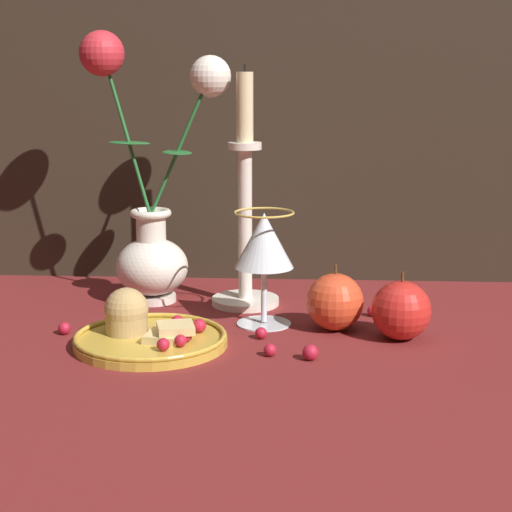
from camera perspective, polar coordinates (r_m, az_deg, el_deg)
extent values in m
plane|color=maroon|center=(1.15, -2.91, -4.64)|extent=(2.40, 2.40, 0.00)
cylinder|color=silver|center=(1.27, -6.89, -2.78)|extent=(0.07, 0.07, 0.01)
ellipsoid|color=silver|center=(1.26, -6.95, -0.71)|extent=(0.11, 0.11, 0.08)
cylinder|color=silver|center=(1.25, -7.01, 1.73)|extent=(0.04, 0.04, 0.05)
torus|color=silver|center=(1.24, -7.04, 2.86)|extent=(0.06, 0.06, 0.01)
cylinder|color=#23662D|center=(1.23, -8.61, 7.99)|extent=(0.07, 0.01, 0.23)
ellipsoid|color=#23662D|center=(1.23, -8.45, 7.47)|extent=(0.08, 0.07, 0.00)
sphere|color=red|center=(1.23, -10.24, 13.16)|extent=(0.06, 0.06, 0.06)
cylinder|color=#23662D|center=(1.23, -5.09, 7.34)|extent=(0.09, 0.02, 0.20)
ellipsoid|color=#23662D|center=(1.23, -5.28, 6.89)|extent=(0.06, 0.08, 0.00)
sphere|color=silver|center=(1.23, -3.06, 11.88)|extent=(0.06, 0.06, 0.06)
cylinder|color=gold|center=(1.07, -7.03, -5.70)|extent=(0.19, 0.19, 0.01)
torus|color=gold|center=(1.07, -7.05, -5.29)|extent=(0.19, 0.19, 0.01)
cylinder|color=tan|center=(1.09, -8.61, -4.32)|extent=(0.05, 0.05, 0.03)
sphere|color=tan|center=(1.08, -8.64, -3.55)|extent=(0.06, 0.06, 0.06)
cube|color=#DBBC7A|center=(1.06, -6.12, -5.37)|extent=(0.05, 0.05, 0.01)
cube|color=#DBBC7A|center=(1.05, -5.38, -4.80)|extent=(0.05, 0.05, 0.01)
sphere|color=#AD192D|center=(1.02, -6.21, -5.89)|extent=(0.02, 0.02, 0.02)
sphere|color=#AD192D|center=(1.03, -5.06, -5.65)|extent=(0.02, 0.02, 0.02)
sphere|color=#AD192D|center=(1.05, -4.71, -5.33)|extent=(0.02, 0.02, 0.02)
sphere|color=#AD192D|center=(1.08, -3.80, -4.66)|extent=(0.02, 0.02, 0.02)
sphere|color=#AD192D|center=(1.10, -5.25, -4.42)|extent=(0.02, 0.02, 0.02)
cylinder|color=silver|center=(1.15, 0.53, -4.48)|extent=(0.07, 0.07, 0.00)
cylinder|color=silver|center=(1.14, 0.53, -2.59)|extent=(0.01, 0.01, 0.07)
cone|color=silver|center=(1.12, 0.54, 1.06)|extent=(0.08, 0.08, 0.07)
cone|color=maroon|center=(1.13, 0.54, 0.51)|extent=(0.07, 0.07, 0.05)
torus|color=gold|center=(1.12, 0.54, 2.90)|extent=(0.08, 0.08, 0.00)
cylinder|color=silver|center=(1.25, -0.72, -3.01)|extent=(0.10, 0.10, 0.01)
cylinder|color=silver|center=(1.22, -0.73, 2.09)|extent=(0.02, 0.02, 0.21)
cylinder|color=silver|center=(1.21, -0.74, 7.35)|extent=(0.05, 0.05, 0.01)
cylinder|color=beige|center=(1.20, -0.75, 9.88)|extent=(0.02, 0.02, 0.10)
cylinder|color=black|center=(1.20, -0.76, 12.42)|extent=(0.00, 0.00, 0.01)
sphere|color=red|center=(1.09, 9.66, -3.60)|extent=(0.08, 0.08, 0.08)
cylinder|color=#4C3319|center=(1.08, 9.75, -1.37)|extent=(0.00, 0.00, 0.01)
sphere|color=#D14223|center=(1.12, 5.28, -3.06)|extent=(0.08, 0.08, 0.08)
cylinder|color=#4C3319|center=(1.11, 5.33, -0.89)|extent=(0.00, 0.00, 0.01)
sphere|color=#AD192D|center=(1.01, 3.64, -6.43)|extent=(0.02, 0.02, 0.02)
sphere|color=#AD192D|center=(1.20, 7.79, -3.65)|extent=(0.02, 0.02, 0.02)
sphere|color=#AD192D|center=(1.13, -12.66, -4.73)|extent=(0.02, 0.02, 0.02)
sphere|color=#AD192D|center=(1.02, 0.94, -6.29)|extent=(0.02, 0.02, 0.02)
sphere|color=#AD192D|center=(1.09, 0.33, -5.16)|extent=(0.02, 0.02, 0.02)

